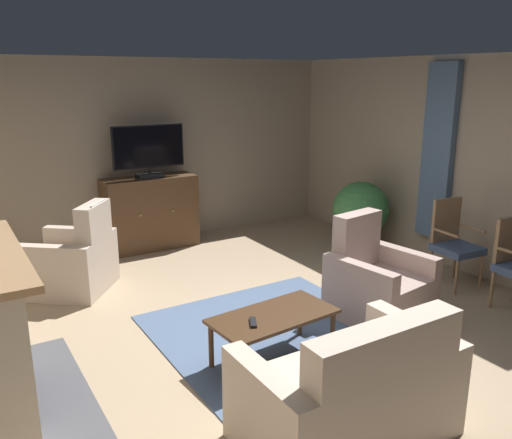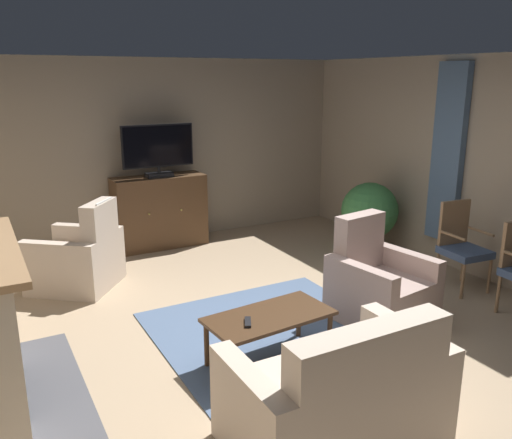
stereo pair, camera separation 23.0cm
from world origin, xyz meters
TOP-DOWN VIEW (x-y plane):
  - ground_plane at (0.00, 0.00)m, footprint 6.23×7.39m
  - wall_back at (0.00, 3.44)m, footprint 6.23×0.10m
  - wall_right_with_window at (2.86, 0.00)m, footprint 0.10×7.39m
  - curtain_panel_far at (2.75, 0.65)m, footprint 0.10×0.44m
  - rug_central at (-0.13, 0.04)m, footprint 2.11×2.00m
  - tv_cabinet at (-0.18, 3.09)m, footprint 1.29×0.49m
  - television at (-0.18, 3.04)m, footprint 1.00×0.20m
  - coffee_table at (-0.42, -0.41)m, footprint 1.11×0.62m
  - tv_remote at (-0.65, -0.47)m, footprint 0.12×0.17m
  - sofa_floral at (-0.54, -1.52)m, footprint 1.41×0.85m
  - armchair_in_far_corner at (-1.50, 2.09)m, footprint 1.19×1.19m
  - armchair_facing_sofa at (0.96, -0.21)m, footprint 0.93×0.95m
  - side_chair_tucked_against_wall at (2.32, -0.04)m, footprint 0.49×0.50m
  - potted_plant_on_hearth_side at (2.29, 1.50)m, footprint 0.78×0.78m

SIDE VIEW (x-z plane):
  - ground_plane at x=0.00m, z-range -0.04..0.00m
  - rug_central at x=-0.13m, z-range 0.00..0.01m
  - armchair_in_far_corner at x=-1.50m, z-range -0.19..0.85m
  - armchair_facing_sofa at x=0.96m, z-range -0.18..0.85m
  - sofa_floral at x=-0.54m, z-range -0.15..0.81m
  - coffee_table at x=-0.42m, z-range 0.17..0.60m
  - tv_remote at x=-0.65m, z-range 0.44..0.46m
  - tv_cabinet at x=-0.18m, z-range -0.02..1.00m
  - side_chair_tucked_against_wall at x=2.32m, z-range 0.02..1.03m
  - potted_plant_on_hearth_side at x=2.29m, z-range 0.07..1.03m
  - wall_back at x=0.00m, z-range 0.00..2.62m
  - wall_right_with_window at x=2.86m, z-range 0.00..2.62m
  - television at x=-0.18m, z-range 1.04..1.76m
  - curtain_panel_far at x=2.75m, z-range 0.34..2.54m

